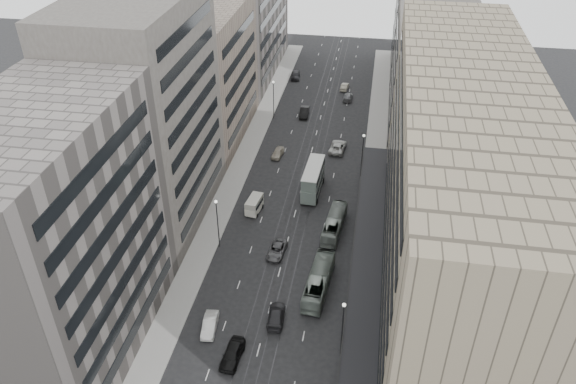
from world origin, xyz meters
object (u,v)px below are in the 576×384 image
Objects in this scene: bus_far at (334,223)px; sedan_0 at (232,354)px; sedan_1 at (210,325)px; panel_van at (254,204)px; double_decker at (313,179)px; bus_near at (319,281)px; sedan_2 at (277,250)px.

bus_far reaches higher than sedan_0.
sedan_1 is (-3.89, 4.01, -0.11)m from sedan_0.
panel_van is (-13.11, 2.85, 0.04)m from bus_far.
panel_van is 0.94× the size of sedan_1.
panel_van is (-8.50, -7.09, -1.26)m from double_decker.
bus_near is 2.22× the size of sedan_2.
bus_far is 1.08× the size of double_decker.
bus_far is 10.31m from sedan_2.
panel_van is at bearing 83.89° from sedan_1.
sedan_2 is at bearing -97.74° from double_decker.
double_decker is 17.19m from sedan_2.
bus_near is 2.38× the size of sedan_1.
double_decker is 2.02× the size of sedan_1.
sedan_1 is 16.47m from sedan_2.
bus_far is at bearing 46.02° from sedan_2.
bus_near is at bearing -38.21° from sedan_2.
sedan_0 is 5.59m from sedan_1.
double_decker is at bearing -75.81° from bus_near.
bus_far is 2.31× the size of panel_van.
panel_van is at bearing -6.70° from bus_far.
bus_near is 15.75m from sedan_0.
panel_van is 0.88× the size of sedan_2.
bus_far is at bearing -62.55° from double_decker.
double_decker is (-3.81, 23.08, 1.17)m from bus_near.
double_decker reaches higher than panel_van.
bus_near is at bearing 92.11° from bus_far.
sedan_0 is (-4.72, -36.31, -1.82)m from double_decker.
bus_near reaches higher than sedan_2.
sedan_1 reaches higher than sedan_2.
bus_far reaches higher than panel_van.
sedan_1 is at bearing 64.99° from bus_far.
sedan_1 is (-0.11, -25.21, -0.67)m from panel_van.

